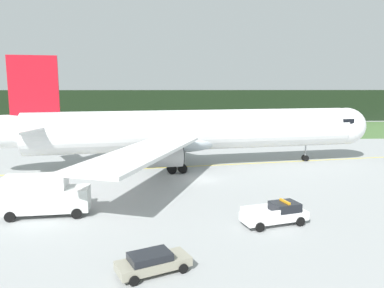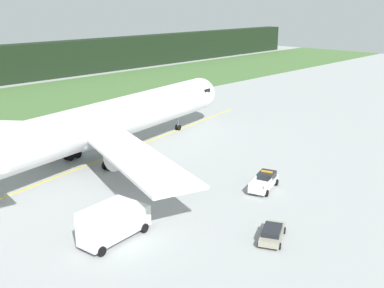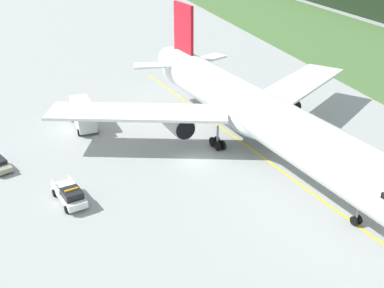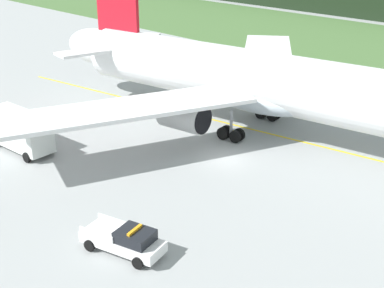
% 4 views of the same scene
% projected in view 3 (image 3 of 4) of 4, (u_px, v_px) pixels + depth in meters
% --- Properties ---
extents(ground, '(320.00, 320.00, 0.00)m').
position_uv_depth(ground, '(196.00, 161.00, 56.70)').
color(ground, '#999C9C').
extents(taxiway_centerline_main, '(71.10, 12.55, 0.01)m').
position_uv_depth(taxiway_centerline_main, '(256.00, 152.00, 58.86)').
color(taxiway_centerline_main, yellow).
rests_on(taxiway_centerline_main, ground).
extents(airliner, '(55.36, 45.79, 15.01)m').
position_uv_depth(airliner, '(255.00, 113.00, 57.27)').
color(airliner, white).
rests_on(airliner, ground).
extents(ops_pickup_truck, '(5.77, 3.38, 1.94)m').
position_uv_depth(ops_pickup_truck, '(70.00, 195.00, 48.04)').
color(ops_pickup_truck, white).
rests_on(ops_pickup_truck, ground).
extents(catering_truck, '(7.32, 3.27, 3.76)m').
position_uv_depth(catering_truck, '(83.00, 114.00, 65.49)').
color(catering_truck, silver).
rests_on(catering_truck, ground).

